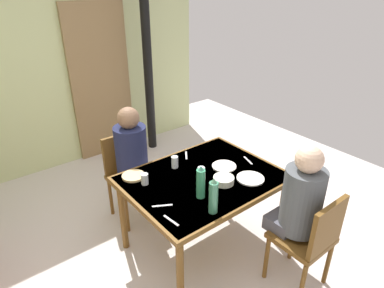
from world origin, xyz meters
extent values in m
plane|color=silver|center=(0.00, 0.00, 0.00)|extent=(6.40, 6.40, 0.00)
cube|color=beige|center=(0.00, 2.46, 1.37)|extent=(4.20, 0.10, 2.73)
cube|color=olive|center=(0.61, 2.38, 1.00)|extent=(0.80, 0.05, 2.00)
cylinder|color=black|center=(1.17, 2.11, 1.37)|extent=(0.12, 0.12, 2.73)
cube|color=brown|center=(0.43, 0.09, 0.73)|extent=(1.27, 0.99, 0.04)
cube|color=#E2B462|center=(0.43, 0.09, 0.75)|extent=(1.22, 0.95, 0.00)
cylinder|color=brown|center=(-0.13, -0.33, 0.36)|extent=(0.06, 0.06, 0.71)
cylinder|color=brown|center=(1.00, -0.33, 0.36)|extent=(0.06, 0.06, 0.71)
cylinder|color=brown|center=(-0.13, 0.52, 0.36)|extent=(0.06, 0.06, 0.71)
cylinder|color=brown|center=(1.00, 0.52, 0.36)|extent=(0.06, 0.06, 0.71)
cube|color=brown|center=(0.78, -0.68, 0.45)|extent=(0.40, 0.40, 0.04)
cube|color=brown|center=(0.78, -0.86, 0.66)|extent=(0.38, 0.04, 0.42)
cylinder|color=brown|center=(0.61, -0.51, 0.21)|extent=(0.04, 0.04, 0.41)
cylinder|color=brown|center=(0.95, -0.51, 0.21)|extent=(0.04, 0.04, 0.41)
cylinder|color=brown|center=(0.61, -0.85, 0.21)|extent=(0.04, 0.04, 0.41)
cylinder|color=brown|center=(0.95, -0.85, 0.21)|extent=(0.04, 0.04, 0.41)
cube|color=brown|center=(0.16, 0.87, 0.45)|extent=(0.40, 0.40, 0.04)
cube|color=brown|center=(0.16, 1.05, 0.66)|extent=(0.38, 0.04, 0.42)
cylinder|color=brown|center=(0.33, 0.70, 0.21)|extent=(0.04, 0.04, 0.41)
cylinder|color=brown|center=(-0.01, 0.70, 0.21)|extent=(0.04, 0.04, 0.41)
cylinder|color=brown|center=(0.33, 1.04, 0.21)|extent=(0.04, 0.04, 0.41)
cylinder|color=brown|center=(-0.01, 1.04, 0.21)|extent=(0.04, 0.04, 0.41)
cube|color=#4D4E59|center=(0.78, -0.52, 0.51)|extent=(0.30, 0.22, 0.12)
cylinder|color=#4C5156|center=(0.78, -0.63, 0.77)|extent=(0.30, 0.30, 0.52)
sphere|color=beige|center=(0.78, -0.63, 1.12)|extent=(0.20, 0.20, 0.20)
cube|color=#1D1F3E|center=(0.16, 0.71, 0.51)|extent=(0.30, 0.22, 0.12)
cylinder|color=#1E2347|center=(0.16, 0.82, 0.77)|extent=(0.30, 0.30, 0.52)
sphere|color=#846047|center=(0.16, 0.82, 1.12)|extent=(0.20, 0.20, 0.20)
cylinder|color=#3F8564|center=(0.19, -0.30, 0.87)|extent=(0.07, 0.07, 0.25)
cone|color=#497E60|center=(0.19, -0.30, 1.01)|extent=(0.05, 0.05, 0.04)
cylinder|color=#389265|center=(0.24, -0.11, 0.87)|extent=(0.07, 0.07, 0.24)
cone|color=#3F866D|center=(0.24, -0.11, 1.00)|extent=(0.05, 0.05, 0.04)
cylinder|color=silver|center=(0.51, -0.08, 0.78)|extent=(0.17, 0.17, 0.05)
cylinder|color=white|center=(0.69, 0.11, 0.76)|extent=(0.21, 0.21, 0.01)
cylinder|color=white|center=(0.72, -0.17, 0.76)|extent=(0.23, 0.23, 0.01)
cylinder|color=silver|center=(0.00, 0.31, 0.80)|extent=(0.06, 0.06, 0.09)
cylinder|color=silver|center=(0.41, 0.09, 0.80)|extent=(0.06, 0.06, 0.10)
cylinder|color=silver|center=(0.34, 0.37, 0.80)|extent=(0.06, 0.06, 0.11)
cylinder|color=#DBB77A|center=(-0.02, 0.46, 0.76)|extent=(0.19, 0.19, 0.02)
cube|color=silver|center=(-0.05, -0.02, 0.75)|extent=(0.14, 0.09, 0.00)
cube|color=silver|center=(0.55, 0.48, 0.75)|extent=(0.10, 0.13, 0.00)
cube|color=silver|center=(0.93, 0.05, 0.75)|extent=(0.06, 0.15, 0.00)
cube|color=silver|center=(-0.10, -0.20, 0.75)|extent=(0.03, 0.15, 0.00)
camera|label=1|loc=(-1.11, -1.71, 2.26)|focal=31.33mm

